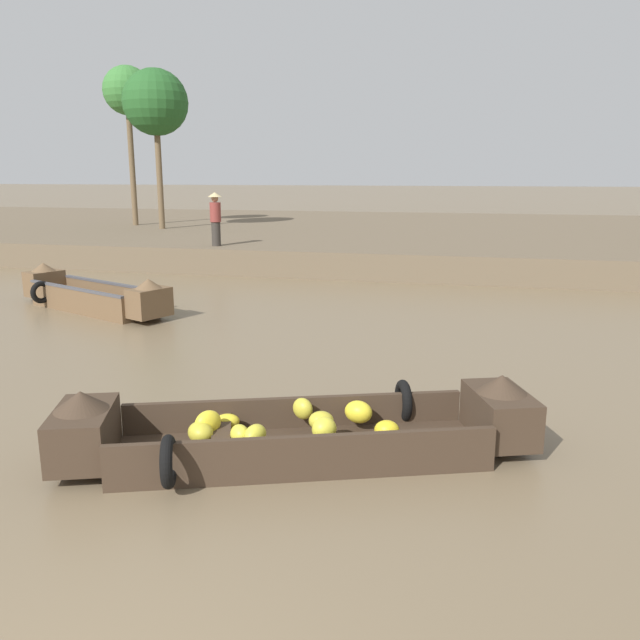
{
  "coord_description": "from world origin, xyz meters",
  "views": [
    {
      "loc": [
        2.13,
        -1.71,
        3.03
      ],
      "look_at": [
        0.05,
        7.03,
        0.96
      ],
      "focal_mm": 35.9,
      "sensor_mm": 36.0,
      "label": 1
    }
  ],
  "objects_px": {
    "vendor_person": "(215,216)",
    "banana_boat": "(298,432)",
    "palm_tree_near": "(155,103)",
    "palm_tree_far": "(127,93)",
    "cargo_boat_upstream": "(93,296)"
  },
  "relations": [
    {
      "from": "palm_tree_near",
      "to": "vendor_person",
      "type": "distance_m",
      "value": 8.24
    },
    {
      "from": "cargo_boat_upstream",
      "to": "palm_tree_near",
      "type": "distance_m",
      "value": 13.6
    },
    {
      "from": "palm_tree_near",
      "to": "vendor_person",
      "type": "relative_size",
      "value": 3.78
    },
    {
      "from": "vendor_person",
      "to": "palm_tree_near",
      "type": "bearing_deg",
      "value": 130.31
    },
    {
      "from": "palm_tree_near",
      "to": "palm_tree_far",
      "type": "distance_m",
      "value": 2.59
    },
    {
      "from": "palm_tree_near",
      "to": "palm_tree_far",
      "type": "height_order",
      "value": "palm_tree_far"
    },
    {
      "from": "cargo_boat_upstream",
      "to": "palm_tree_near",
      "type": "xyz_separation_m",
      "value": [
        -4.24,
        11.74,
        5.4
      ]
    },
    {
      "from": "banana_boat",
      "to": "vendor_person",
      "type": "height_order",
      "value": "vendor_person"
    },
    {
      "from": "palm_tree_far",
      "to": "banana_boat",
      "type": "bearing_deg",
      "value": -56.78
    },
    {
      "from": "vendor_person",
      "to": "banana_boat",
      "type": "bearing_deg",
      "value": -64.08
    },
    {
      "from": "cargo_boat_upstream",
      "to": "vendor_person",
      "type": "height_order",
      "value": "vendor_person"
    },
    {
      "from": "banana_boat",
      "to": "palm_tree_near",
      "type": "height_order",
      "value": "palm_tree_near"
    },
    {
      "from": "cargo_boat_upstream",
      "to": "vendor_person",
      "type": "distance_m",
      "value": 6.42
    },
    {
      "from": "banana_boat",
      "to": "palm_tree_near",
      "type": "relative_size",
      "value": 0.82
    },
    {
      "from": "palm_tree_far",
      "to": "vendor_person",
      "type": "bearing_deg",
      "value": -46.17
    }
  ]
}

